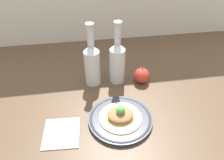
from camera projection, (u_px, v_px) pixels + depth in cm
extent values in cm
cube|color=brown|center=(116.00, 97.00, 98.04)|extent=(180.00, 110.00, 4.00)
cylinder|color=#2D333D|center=(120.00, 119.00, 84.36)|extent=(24.79, 24.79, 1.53)
torus|color=#2D333D|center=(120.00, 118.00, 84.03)|extent=(23.87, 23.87, 1.07)
cylinder|color=#D6BC7F|center=(120.00, 117.00, 83.76)|extent=(16.48, 16.48, 0.40)
ellipsoid|color=#9E6B42|center=(121.00, 115.00, 82.82)|extent=(9.94, 8.45, 2.65)
sphere|color=#4CA34C|center=(121.00, 110.00, 81.37)|extent=(3.38, 3.38, 3.38)
cylinder|color=silver|center=(92.00, 68.00, 98.25)|extent=(7.08, 7.08, 16.78)
cone|color=silver|center=(91.00, 48.00, 92.08)|extent=(7.08, 7.08, 3.19)
cylinder|color=silver|center=(90.00, 36.00, 88.49)|extent=(2.83, 2.83, 8.40)
cylinder|color=#B7B7BC|center=(89.00, 25.00, 85.52)|extent=(3.54, 3.54, 1.20)
cylinder|color=silver|center=(117.00, 66.00, 99.61)|extent=(7.08, 7.08, 16.78)
cone|color=silver|center=(117.00, 46.00, 93.43)|extent=(7.08, 7.08, 3.19)
cylinder|color=silver|center=(118.00, 34.00, 89.84)|extent=(2.83, 2.83, 8.40)
cylinder|color=#B7B7BC|center=(118.00, 23.00, 86.87)|extent=(3.54, 3.54, 1.20)
sphere|color=red|center=(142.00, 75.00, 101.64)|extent=(7.23, 7.23, 7.23)
cylinder|color=brown|center=(142.00, 68.00, 99.06)|extent=(0.58, 0.58, 1.63)
cube|color=#B7BCC6|center=(61.00, 133.00, 79.66)|extent=(13.82, 14.69, 0.80)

